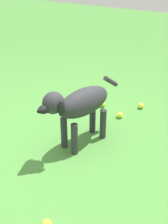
{
  "coord_description": "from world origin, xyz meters",
  "views": [
    {
      "loc": [
        1.32,
        -1.73,
        1.6
      ],
      "look_at": [
        0.16,
        0.22,
        0.32
      ],
      "focal_mm": 46.41,
      "sensor_mm": 36.0,
      "label": 1
    }
  ],
  "objects_px": {
    "dog": "(79,105)",
    "tennis_ball_1": "(47,224)",
    "tennis_ball_3": "(120,115)",
    "tennis_ball_2": "(102,104)",
    "tennis_ball_0": "(141,106)"
  },
  "relations": [
    {
      "from": "dog",
      "to": "tennis_ball_1",
      "type": "relative_size",
      "value": 13.72
    },
    {
      "from": "dog",
      "to": "tennis_ball_3",
      "type": "relative_size",
      "value": 13.72
    },
    {
      "from": "tennis_ball_0",
      "to": "tennis_ball_1",
      "type": "bearing_deg",
      "value": -88.01
    },
    {
      "from": "tennis_ball_0",
      "to": "tennis_ball_3",
      "type": "relative_size",
      "value": 1.0
    },
    {
      "from": "tennis_ball_3",
      "to": "tennis_ball_1",
      "type": "bearing_deg",
      "value": -83.18
    },
    {
      "from": "tennis_ball_0",
      "to": "tennis_ball_3",
      "type": "distance_m",
      "value": 0.34
    },
    {
      "from": "tennis_ball_1",
      "to": "tennis_ball_3",
      "type": "relative_size",
      "value": 1.0
    },
    {
      "from": "tennis_ball_0",
      "to": "tennis_ball_2",
      "type": "distance_m",
      "value": 0.44
    },
    {
      "from": "tennis_ball_1",
      "to": "tennis_ball_3",
      "type": "xyz_separation_m",
      "value": [
        -0.19,
        1.55,
        0.0
      ]
    },
    {
      "from": "tennis_ball_2",
      "to": "tennis_ball_3",
      "type": "distance_m",
      "value": 0.31
    },
    {
      "from": "tennis_ball_2",
      "to": "tennis_ball_3",
      "type": "xyz_separation_m",
      "value": [
        0.28,
        -0.13,
        0.0
      ]
    },
    {
      "from": "tennis_ball_1",
      "to": "tennis_ball_2",
      "type": "height_order",
      "value": "same"
    },
    {
      "from": "tennis_ball_0",
      "to": "tennis_ball_3",
      "type": "xyz_separation_m",
      "value": [
        -0.12,
        -0.32,
        0.0
      ]
    },
    {
      "from": "dog",
      "to": "tennis_ball_1",
      "type": "distance_m",
      "value": 1.04
    },
    {
      "from": "dog",
      "to": "tennis_ball_3",
      "type": "height_order",
      "value": "dog"
    }
  ]
}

